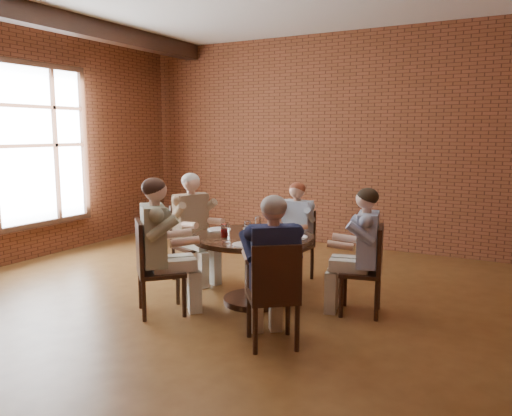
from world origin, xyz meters
The scene contains 28 objects.
floor centered at (0.00, 0.00, 0.00)m, with size 7.00×7.00×0.00m, color brown.
wall_back centered at (0.00, 3.50, 1.70)m, with size 7.00×7.00×0.00m, color brown.
ceiling_beam centered at (-2.45, 0.00, 3.27)m, with size 0.22×6.90×0.26m, color #331C11.
window centered at (-3.18, 0.40, 1.65)m, with size 0.10×2.16×2.36m.
dining_table centered at (0.52, 0.33, 0.53)m, with size 1.30×1.30×0.75m.
chair_a centered at (1.72, 0.59, 0.50)m, with size 0.48×0.48×0.91m.
diner_a centered at (1.64, 0.57, 0.65)m, with size 0.50×0.62×1.29m, color #385292, non-canonical shape.
chair_b centered at (0.58, 1.38, 0.48)m, with size 0.40×0.40×0.88m.
diner_b centered at (0.58, 1.31, 0.61)m, with size 0.46×0.57×1.23m, color #95A7BE, non-canonical shape.
chair_c centered at (-0.61, 0.74, 0.51)m, with size 0.55×0.55×0.94m.
diner_c centered at (-0.53, 0.71, 0.67)m, with size 0.53×0.65×1.34m, color brown, non-canonical shape.
chair_d centered at (-0.22, -0.45, 0.52)m, with size 0.64×0.64×0.97m.
diner_d centered at (-0.16, -0.38, 0.69)m, with size 0.56×0.69×1.39m, color tan, non-canonical shape.
chair_e centered at (1.24, -0.60, 0.50)m, with size 0.59×0.59×0.93m.
diner_e centered at (1.19, -0.53, 0.66)m, with size 0.52×0.64×1.32m, color #161C3E, non-canonical shape.
plate_a centered at (0.97, 0.42, 0.76)m, with size 0.26×0.26×0.01m, color white.
plate_b centered at (0.52, 0.72, 0.76)m, with size 0.26×0.26×0.01m, color white.
plate_c centered at (0.05, 0.39, 0.76)m, with size 0.26×0.26×0.01m, color white.
plate_d centered at (0.70, -0.14, 0.76)m, with size 0.26×0.26×0.01m, color white.
glass_a centered at (0.81, 0.37, 0.82)m, with size 0.07×0.07×0.14m, color white.
glass_b centered at (0.68, 0.55, 0.82)m, with size 0.07×0.07×0.14m, color white.
glass_c centered at (0.40, 0.66, 0.82)m, with size 0.07×0.07×0.14m, color white.
glass_d centered at (0.43, 0.37, 0.82)m, with size 0.07×0.07×0.14m, color white.
glass_e centered at (0.28, 0.16, 0.82)m, with size 0.07×0.07×0.14m, color white.
glass_f centered at (0.31, 0.09, 0.82)m, with size 0.07×0.07×0.14m, color white.
glass_g centered at (0.58, 0.06, 0.82)m, with size 0.07×0.07×0.14m, color white.
glass_h centered at (0.87, 0.22, 0.82)m, with size 0.07×0.07×0.14m, color white.
smartphone centered at (0.86, 0.14, 0.75)m, with size 0.08×0.15×0.01m, color black.
Camera 1 is at (3.05, -4.24, 1.84)m, focal length 35.00 mm.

